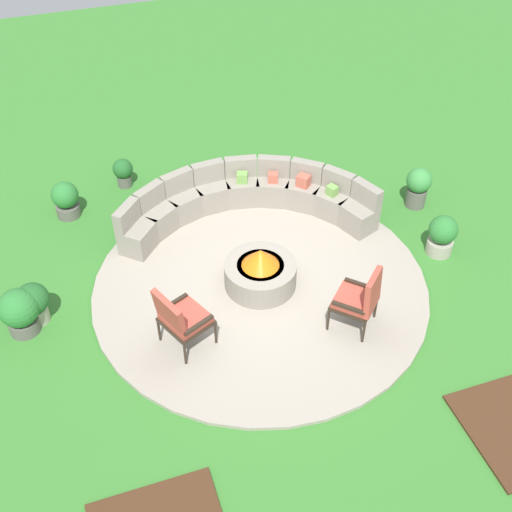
{
  "coord_description": "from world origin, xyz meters",
  "views": [
    {
      "loc": [
        -2.25,
        -6.43,
        6.73
      ],
      "look_at": [
        0.0,
        0.2,
        0.45
      ],
      "focal_mm": 44.74,
      "sensor_mm": 36.0,
      "label": 1
    }
  ],
  "objects": [
    {
      "name": "patio_circle",
      "position": [
        0.0,
        0.0,
        0.03
      ],
      "size": [
        4.98,
        4.98,
        0.06
      ],
      "primitive_type": "cylinder",
      "color": "#9E9384",
      "rests_on": "ground_plane"
    },
    {
      "name": "fire_pit",
      "position": [
        0.0,
        0.0,
        0.31
      ],
      "size": [
        1.07,
        1.07,
        0.67
      ],
      "color": "gray",
      "rests_on": "patio_circle"
    },
    {
      "name": "potted_plant_2",
      "position": [
        -1.46,
        3.25,
        0.3
      ],
      "size": [
        0.36,
        0.36,
        0.54
      ],
      "color": "#605B56",
      "rests_on": "ground_plane"
    },
    {
      "name": "ground_plane",
      "position": [
        0.0,
        0.0,
        0.0
      ],
      "size": [
        24.0,
        24.0,
        0.0
      ],
      "primitive_type": "plane",
      "color": "#387A2D"
    },
    {
      "name": "potted_plant_0",
      "position": [
        3.2,
        1.05,
        0.41
      ],
      "size": [
        0.43,
        0.43,
        0.73
      ],
      "color": "#605B56",
      "rests_on": "ground_plane"
    },
    {
      "name": "potted_plant_4",
      "position": [
        -3.39,
        0.24,
        0.39
      ],
      "size": [
        0.55,
        0.55,
        0.72
      ],
      "color": "#605B56",
      "rests_on": "ground_plane"
    },
    {
      "name": "curved_stone_bench",
      "position": [
        0.31,
        1.65,
        0.37
      ],
      "size": [
        4.14,
        1.9,
        0.79
      ],
      "color": "gray",
      "rests_on": "patio_circle"
    },
    {
      "name": "lounge_chair_front_right",
      "position": [
        1.01,
        -1.2,
        0.59
      ],
      "size": [
        0.77,
        0.79,
        1.0
      ],
      "rotation": [
        0.0,
        0.0,
        7.07
      ],
      "color": "#2D2319",
      "rests_on": "patio_circle"
    },
    {
      "name": "potted_plant_1",
      "position": [
        -2.51,
        2.69,
        0.34
      ],
      "size": [
        0.45,
        0.45,
        0.65
      ],
      "color": "#605B56",
      "rests_on": "ground_plane"
    },
    {
      "name": "potted_plant_3",
      "position": [
        2.94,
        -0.16,
        0.36
      ],
      "size": [
        0.45,
        0.45,
        0.68
      ],
      "color": "#A89E8E",
      "rests_on": "ground_plane"
    },
    {
      "name": "lounge_chair_front_left",
      "position": [
        -1.37,
        -0.77,
        0.6
      ],
      "size": [
        0.78,
        0.79,
        1.02
      ],
      "rotation": [
        0.0,
        0.0,
        5.14
      ],
      "color": "#2D2319",
      "rests_on": "patio_circle"
    },
    {
      "name": "potted_plant_5",
      "position": [
        -3.2,
        0.38,
        0.36
      ],
      "size": [
        0.46,
        0.46,
        0.65
      ],
      "color": "#A89E8E",
      "rests_on": "ground_plane"
    }
  ]
}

